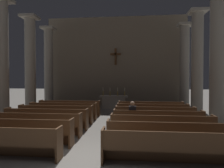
{
  "coord_description": "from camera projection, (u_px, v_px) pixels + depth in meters",
  "views": [
    {
      "loc": [
        1.41,
        -5.38,
        2.3
      ],
      "look_at": [
        0.0,
        8.62,
        1.95
      ],
      "focal_mm": 31.88,
      "sensor_mm": 36.0,
      "label": 1
    }
  ],
  "objects": [
    {
      "name": "pew_right_row_1",
      "position": [
        174.0,
        148.0,
        5.25
      ],
      "size": [
        3.88,
        0.5,
        0.95
      ],
      "color": "brown",
      "rests_on": "ground"
    },
    {
      "name": "candlestick_inner_right",
      "position": [
        118.0,
        93.0,
        15.48
      ],
      "size": [
        0.16,
        0.16,
        0.62
      ],
      "color": "#B79338",
      "rests_on": "altar"
    },
    {
      "name": "pew_left_row_5",
      "position": [
        56.0,
        114.0,
        10.32
      ],
      "size": [
        3.88,
        0.5,
        0.95
      ],
      "color": "brown",
      "rests_on": "ground"
    },
    {
      "name": "column_left_second",
      "position": [
        2.0,
        62.0,
        10.46
      ],
      "size": [
        1.06,
        1.06,
        6.55
      ],
      "color": "#9E998E",
      "rests_on": "ground"
    },
    {
      "name": "column_right_fourth",
      "position": [
        185.0,
        67.0,
        15.28
      ],
      "size": [
        1.06,
        1.06,
        6.55
      ],
      "color": "#9E998E",
      "rests_on": "ground"
    },
    {
      "name": "pew_left_row_7",
      "position": [
        70.0,
        108.0,
        12.6
      ],
      "size": [
        3.88,
        0.5,
        0.95
      ],
      "color": "brown",
      "rests_on": "ground"
    },
    {
      "name": "column_left_third",
      "position": [
        30.0,
        66.0,
        13.42
      ],
      "size": [
        1.06,
        1.06,
        6.55
      ],
      "color": "#9E998E",
      "rests_on": "ground"
    },
    {
      "name": "pew_right_row_6",
      "position": [
        152.0,
        112.0,
        10.95
      ],
      "size": [
        3.88,
        0.5,
        0.95
      ],
      "color": "brown",
      "rests_on": "ground"
    },
    {
      "name": "pew_left_row_4",
      "position": [
        46.0,
        118.0,
        9.18
      ],
      "size": [
        3.88,
        0.5,
        0.95
      ],
      "color": "brown",
      "rests_on": "ground"
    },
    {
      "name": "altar",
      "position": [
        114.0,
        102.0,
        15.52
      ],
      "size": [
        2.2,
        0.9,
        1.01
      ],
      "color": "#A8A399",
      "rests_on": "ground"
    },
    {
      "name": "pew_right_row_4",
      "position": [
        158.0,
        121.0,
        8.67
      ],
      "size": [
        3.88,
        0.5,
        0.95
      ],
      "color": "brown",
      "rests_on": "ground"
    },
    {
      "name": "ground_plane",
      "position": [
        81.0,
        161.0,
        5.56
      ],
      "size": [
        80.0,
        80.0,
        0.0
      ],
      "primitive_type": "plane",
      "color": "gray"
    },
    {
      "name": "pew_right_row_7",
      "position": [
        150.0,
        109.0,
        12.09
      ],
      "size": [
        3.88,
        0.5,
        0.95
      ],
      "color": "brown",
      "rests_on": "ground"
    },
    {
      "name": "candlestick_outer_left",
      "position": [
        103.0,
        93.0,
        15.59
      ],
      "size": [
        0.16,
        0.16,
        0.62
      ],
      "color": "#B79338",
      "rests_on": "altar"
    },
    {
      "name": "column_left_fourth",
      "position": [
        49.0,
        68.0,
        16.38
      ],
      "size": [
        1.06,
        1.06,
        6.55
      ],
      "color": "#9E998E",
      "rests_on": "ground"
    },
    {
      "name": "column_right_third",
      "position": [
        197.0,
        65.0,
        12.33
      ],
      "size": [
        1.06,
        1.06,
        6.55
      ],
      "color": "#9E998E",
      "rests_on": "ground"
    },
    {
      "name": "pew_right_row_3",
      "position": [
        162.0,
        127.0,
        7.53
      ],
      "size": [
        3.88,
        0.5,
        0.95
      ],
      "color": "brown",
      "rests_on": "ground"
    },
    {
      "name": "candlestick_outer_right",
      "position": [
        125.0,
        93.0,
        15.42
      ],
      "size": [
        0.16,
        0.16,
        0.62
      ],
      "color": "#B79338",
      "rests_on": "altar"
    },
    {
      "name": "column_right_second",
      "position": [
        218.0,
        60.0,
        9.37
      ],
      "size": [
        1.06,
        1.06,
        6.55
      ],
      "color": "#9E998E",
      "rests_on": "ground"
    },
    {
      "name": "pew_right_row_2",
      "position": [
        167.0,
        136.0,
        6.39
      ],
      "size": [
        3.88,
        0.5,
        0.95
      ],
      "color": "brown",
      "rests_on": "ground"
    },
    {
      "name": "pew_left_row_2",
      "position": [
        18.0,
        131.0,
        6.9
      ],
      "size": [
        3.88,
        0.5,
        0.95
      ],
      "color": "brown",
      "rests_on": "ground"
    },
    {
      "name": "candlestick_inner_left",
      "position": [
        110.0,
        93.0,
        15.54
      ],
      "size": [
        0.16,
        0.16,
        0.62
      ],
      "color": "#B79338",
      "rests_on": "altar"
    },
    {
      "name": "lone_worshipper",
      "position": [
        132.0,
        115.0,
        8.82
      ],
      "size": [
        0.32,
        0.43,
        1.32
      ],
      "color": "#26262B",
      "rests_on": "ground"
    },
    {
      "name": "pew_right_row_5",
      "position": [
        155.0,
        116.0,
        9.81
      ],
      "size": [
        3.88,
        0.5,
        0.95
      ],
      "color": "brown",
      "rests_on": "ground"
    },
    {
      "name": "pew_left_row_3",
      "position": [
        34.0,
        124.0,
        8.04
      ],
      "size": [
        3.88,
        0.5,
        0.95
      ],
      "color": "brown",
      "rests_on": "ground"
    },
    {
      "name": "pew_left_row_6",
      "position": [
        63.0,
        111.0,
        11.46
      ],
      "size": [
        3.88,
        0.5,
        0.95
      ],
      "color": "brown",
      "rests_on": "ground"
    },
    {
      "name": "apse_with_cross",
      "position": [
        116.0,
        61.0,
        17.29
      ],
      "size": [
        12.01,
        0.42,
        7.68
      ],
      "color": "gray",
      "rests_on": "ground"
    }
  ]
}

